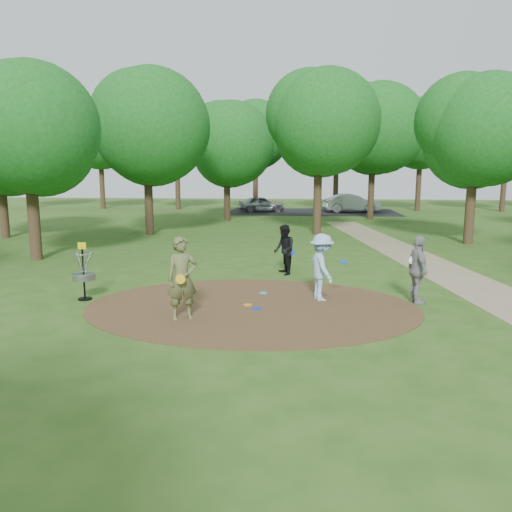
{
  "coord_description": "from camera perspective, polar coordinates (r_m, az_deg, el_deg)",
  "views": [
    {
      "loc": [
        1.28,
        -12.12,
        3.38
      ],
      "look_at": [
        0.0,
        1.2,
        1.1
      ],
      "focal_mm": 35.0,
      "sensor_mm": 36.0,
      "label": 1
    }
  ],
  "objects": [
    {
      "name": "disc_ground_red",
      "position": [
        14.14,
        -8.68,
        -4.15
      ],
      "size": [
        0.22,
        0.22,
        0.02
      ],
      "primitive_type": "cylinder",
      "color": "red",
      "rests_on": "dirt_clearing"
    },
    {
      "name": "player_walking_with_disc",
      "position": [
        16.44,
        3.24,
        0.72
      ],
      "size": [
        0.85,
        0.96,
        1.66
      ],
      "color": "black",
      "rests_on": "ground"
    },
    {
      "name": "car_left",
      "position": [
        42.06,
        0.61,
        5.96
      ],
      "size": [
        4.11,
        2.56,
        1.31
      ],
      "primitive_type": "imported",
      "rotation": [
        0.0,
        0.0,
        1.86
      ],
      "color": "#94969B",
      "rests_on": "ground"
    },
    {
      "name": "player_waiting_with_disc",
      "position": [
        13.46,
        18.01,
        -1.51
      ],
      "size": [
        0.59,
        1.09,
        1.76
      ],
      "color": "gray",
      "rests_on": "ground"
    },
    {
      "name": "disc_ground_cyan",
      "position": [
        13.94,
        0.84,
        -4.24
      ],
      "size": [
        0.22,
        0.22,
        0.02
      ],
      "primitive_type": "cylinder",
      "color": "#1CB1E2",
      "rests_on": "dirt_clearing"
    },
    {
      "name": "tree_ring",
      "position": [
        22.39,
        4.45,
        14.27
      ],
      "size": [
        37.31,
        45.66,
        9.23
      ],
      "color": "#332316",
      "rests_on": "ground"
    },
    {
      "name": "car_right",
      "position": [
        42.43,
        10.88,
        5.96
      ],
      "size": [
        4.81,
        2.3,
        1.52
      ],
      "primitive_type": "imported",
      "rotation": [
        0.0,
        0.0,
        1.73
      ],
      "color": "#B8B9C1",
      "rests_on": "ground"
    },
    {
      "name": "disc_golf_basket",
      "position": [
        13.93,
        -19.14,
        -1.24
      ],
      "size": [
        0.63,
        0.63,
        1.54
      ],
      "color": "black",
      "rests_on": "ground"
    },
    {
      "name": "dirt_clearing",
      "position": [
        12.65,
        -0.52,
        -5.79
      ],
      "size": [
        8.4,
        8.4,
        0.02
      ],
      "primitive_type": "cylinder",
      "color": "#47301C",
      "rests_on": "ground"
    },
    {
      "name": "disc_ground_blue",
      "position": [
        12.4,
        0.04,
        -6.01
      ],
      "size": [
        0.22,
        0.22,
        0.02
      ],
      "primitive_type": "cylinder",
      "color": "#0D2AE3",
      "rests_on": "dirt_clearing"
    },
    {
      "name": "ground",
      "position": [
        12.65,
        -0.52,
        -5.83
      ],
      "size": [
        100.0,
        100.0,
        0.0
      ],
      "primitive_type": "plane",
      "color": "#2D5119",
      "rests_on": "ground"
    },
    {
      "name": "player_observer_with_disc",
      "position": [
        11.52,
        -8.44,
        -2.55
      ],
      "size": [
        0.83,
        0.72,
        1.92
      ],
      "color": "brown",
      "rests_on": "ground"
    },
    {
      "name": "player_throwing_with_disc",
      "position": [
        13.21,
        7.5,
        -1.29
      ],
      "size": [
        1.22,
        1.3,
        1.78
      ],
      "color": "#96C0DF",
      "rests_on": "ground"
    },
    {
      "name": "parking_lot",
      "position": [
        42.26,
        6.47,
        5.03
      ],
      "size": [
        14.0,
        8.0,
        0.01
      ],
      "primitive_type": "cube",
      "color": "black",
      "rests_on": "ground"
    },
    {
      "name": "footpath",
      "position": [
        15.43,
        25.17,
        -3.9
      ],
      "size": [
        7.55,
        39.89,
        0.01
      ],
      "primitive_type": "cube",
      "rotation": [
        0.0,
        0.0,
        0.14
      ],
      "color": "#8C7A5B",
      "rests_on": "ground"
    },
    {
      "name": "disc_ground_orange",
      "position": [
        12.72,
        -0.95,
        -5.61
      ],
      "size": [
        0.22,
        0.22,
        0.02
      ],
      "primitive_type": "cylinder",
      "color": "orange",
      "rests_on": "dirt_clearing"
    }
  ]
}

